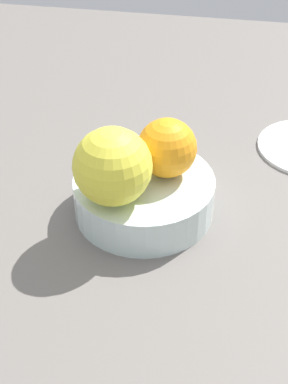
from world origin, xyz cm
name	(u,v)px	position (x,y,z in cm)	size (l,w,h in cm)	color
ground_plane	(144,218)	(0.00, 0.00, -1.00)	(110.00, 110.00, 2.00)	#66605B
fruit_bowl	(144,196)	(0.00, 0.00, 1.95)	(14.47, 14.47, 4.12)	silver
orange_in_bowl_0	(167,148)	(-1.56, 2.04, 7.14)	(6.04, 6.04, 6.04)	orange
orange_in_bowl_1	(112,166)	(3.50, -2.34, 7.89)	(7.53, 7.53, 7.53)	yellow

